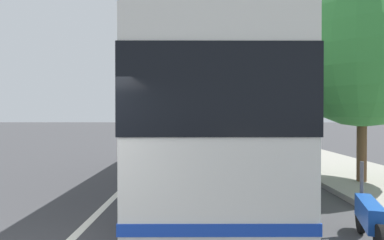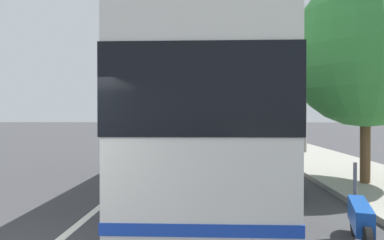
{
  "view_description": "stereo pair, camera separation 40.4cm",
  "coord_description": "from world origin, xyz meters",
  "px_view_note": "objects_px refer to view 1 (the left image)",
  "views": [
    {
      "loc": [
        -3.56,
        -2.04,
        2.01
      ],
      "look_at": [
        6.05,
        -1.92,
        1.91
      ],
      "focal_mm": 30.98,
      "sensor_mm": 36.0,
      "label": 1
    },
    {
      "loc": [
        -3.55,
        -2.44,
        2.01
      ],
      "look_at": [
        6.05,
        -1.92,
        1.91
      ],
      "focal_mm": 30.98,
      "sensor_mm": 36.0,
      "label": 2
    }
  ],
  "objects_px": {
    "motorcycle_by_tree": "(369,218)",
    "utility_pole": "(296,91)",
    "car_far_distant": "(162,126)",
    "car_ahead_same_lane": "(197,128)",
    "roadside_tree_mid_block": "(362,53)",
    "coach_bus": "(203,117)",
    "car_side_street": "(171,124)",
    "car_behind_bus": "(155,128)",
    "motorcycle_mid_row": "(291,173)"
  },
  "relations": [
    {
      "from": "motorcycle_by_tree",
      "to": "utility_pole",
      "type": "distance_m",
      "value": 13.27
    },
    {
      "from": "car_far_distant",
      "to": "car_ahead_same_lane",
      "type": "bearing_deg",
      "value": 31.6
    },
    {
      "from": "car_ahead_same_lane",
      "to": "roadside_tree_mid_block",
      "type": "distance_m",
      "value": 28.34
    },
    {
      "from": "car_ahead_same_lane",
      "to": "motorcycle_by_tree",
      "type": "bearing_deg",
      "value": -177.82
    },
    {
      "from": "coach_bus",
      "to": "car_side_street",
      "type": "distance_m",
      "value": 47.11
    },
    {
      "from": "motorcycle_by_tree",
      "to": "car_side_street",
      "type": "bearing_deg",
      "value": 24.55
    },
    {
      "from": "roadside_tree_mid_block",
      "to": "coach_bus",
      "type": "bearing_deg",
      "value": 89.35
    },
    {
      "from": "car_ahead_same_lane",
      "to": "car_behind_bus",
      "type": "xyz_separation_m",
      "value": [
        0.43,
        4.75,
        -0.0
      ]
    },
    {
      "from": "car_behind_bus",
      "to": "roadside_tree_mid_block",
      "type": "distance_m",
      "value": 29.91
    },
    {
      "from": "car_ahead_same_lane",
      "to": "car_behind_bus",
      "type": "bearing_deg",
      "value": 82.45
    },
    {
      "from": "roadside_tree_mid_block",
      "to": "car_ahead_same_lane",
      "type": "bearing_deg",
      "value": 9.63
    },
    {
      "from": "car_behind_bus",
      "to": "motorcycle_mid_row",
      "type": "bearing_deg",
      "value": 16.3
    },
    {
      "from": "car_side_street",
      "to": "utility_pole",
      "type": "relative_size",
      "value": 0.64
    },
    {
      "from": "motorcycle_by_tree",
      "to": "car_ahead_same_lane",
      "type": "xyz_separation_m",
      "value": [
        32.31,
        2.56,
        0.22
      ]
    },
    {
      "from": "motorcycle_by_tree",
      "to": "car_far_distant",
      "type": "distance_m",
      "value": 42.09
    },
    {
      "from": "coach_bus",
      "to": "car_side_street",
      "type": "xyz_separation_m",
      "value": [
        46.87,
        4.56,
        -1.24
      ]
    },
    {
      "from": "motorcycle_by_tree",
      "to": "utility_pole",
      "type": "xyz_separation_m",
      "value": [
        12.67,
        -2.7,
        2.9
      ]
    },
    {
      "from": "car_far_distant",
      "to": "car_behind_bus",
      "type": "xyz_separation_m",
      "value": [
        -8.67,
        -0.17,
        0.0
      ]
    },
    {
      "from": "car_behind_bus",
      "to": "coach_bus",
      "type": "bearing_deg",
      "value": 12.08
    },
    {
      "from": "motorcycle_by_tree",
      "to": "utility_pole",
      "type": "bearing_deg",
      "value": 4.78
    },
    {
      "from": "coach_bus",
      "to": "car_behind_bus",
      "type": "xyz_separation_m",
      "value": [
        28.14,
        4.87,
        -1.32
      ]
    },
    {
      "from": "motorcycle_by_tree",
      "to": "roadside_tree_mid_block",
      "type": "height_order",
      "value": "roadside_tree_mid_block"
    },
    {
      "from": "coach_bus",
      "to": "motorcycle_by_tree",
      "type": "xyz_separation_m",
      "value": [
        -4.6,
        -2.43,
        -1.53
      ]
    },
    {
      "from": "car_far_distant",
      "to": "utility_pole",
      "type": "height_order",
      "value": "utility_pole"
    },
    {
      "from": "coach_bus",
      "to": "car_ahead_same_lane",
      "type": "distance_m",
      "value": 27.74
    },
    {
      "from": "motorcycle_mid_row",
      "to": "motorcycle_by_tree",
      "type": "bearing_deg",
      "value": -166.61
    },
    {
      "from": "coach_bus",
      "to": "motorcycle_by_tree",
      "type": "height_order",
      "value": "coach_bus"
    },
    {
      "from": "motorcycle_by_tree",
      "to": "car_ahead_same_lane",
      "type": "distance_m",
      "value": 32.42
    },
    {
      "from": "car_ahead_same_lane",
      "to": "roadside_tree_mid_block",
      "type": "xyz_separation_m",
      "value": [
        -27.76,
        -4.71,
        3.15
      ]
    },
    {
      "from": "car_far_distant",
      "to": "car_side_street",
      "type": "bearing_deg",
      "value": -179.53
    },
    {
      "from": "car_far_distant",
      "to": "roadside_tree_mid_block",
      "type": "relative_size",
      "value": 0.68
    },
    {
      "from": "car_ahead_same_lane",
      "to": "car_side_street",
      "type": "height_order",
      "value": "car_side_street"
    },
    {
      "from": "motorcycle_mid_row",
      "to": "car_far_distant",
      "type": "bearing_deg",
      "value": 23.37
    },
    {
      "from": "motorcycle_by_tree",
      "to": "car_far_distant",
      "type": "xyz_separation_m",
      "value": [
        41.42,
        7.48,
        0.21
      ]
    },
    {
      "from": "coach_bus",
      "to": "motorcycle_mid_row",
      "type": "height_order",
      "value": "coach_bus"
    },
    {
      "from": "motorcycle_by_tree",
      "to": "motorcycle_mid_row",
      "type": "distance_m",
      "value": 3.85
    },
    {
      "from": "utility_pole",
      "to": "car_ahead_same_lane",
      "type": "bearing_deg",
      "value": 14.99
    },
    {
      "from": "motorcycle_by_tree",
      "to": "car_ahead_same_lane",
      "type": "height_order",
      "value": "car_ahead_same_lane"
    },
    {
      "from": "coach_bus",
      "to": "motorcycle_mid_row",
      "type": "xyz_separation_m",
      "value": [
        -0.76,
        -2.36,
        -1.51
      ]
    },
    {
      "from": "coach_bus",
      "to": "car_far_distant",
      "type": "xyz_separation_m",
      "value": [
        36.82,
        5.04,
        -1.32
      ]
    },
    {
      "from": "car_ahead_same_lane",
      "to": "utility_pole",
      "type": "xyz_separation_m",
      "value": [
        -19.65,
        -5.26,
        2.68
      ]
    },
    {
      "from": "car_side_street",
      "to": "car_ahead_same_lane",
      "type": "bearing_deg",
      "value": 12.66
    },
    {
      "from": "car_ahead_same_lane",
      "to": "utility_pole",
      "type": "bearing_deg",
      "value": -167.36
    },
    {
      "from": "coach_bus",
      "to": "utility_pole",
      "type": "relative_size",
      "value": 1.67
    },
    {
      "from": "motorcycle_mid_row",
      "to": "utility_pole",
      "type": "height_order",
      "value": "utility_pole"
    },
    {
      "from": "car_behind_bus",
      "to": "car_far_distant",
      "type": "bearing_deg",
      "value": -176.63
    },
    {
      "from": "roadside_tree_mid_block",
      "to": "car_far_distant",
      "type": "bearing_deg",
      "value": 14.64
    },
    {
      "from": "coach_bus",
      "to": "car_side_street",
      "type": "height_order",
      "value": "coach_bus"
    },
    {
      "from": "car_far_distant",
      "to": "roadside_tree_mid_block",
      "type": "distance_m",
      "value": 38.24
    },
    {
      "from": "car_ahead_same_lane",
      "to": "car_behind_bus",
      "type": "height_order",
      "value": "car_behind_bus"
    }
  ]
}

